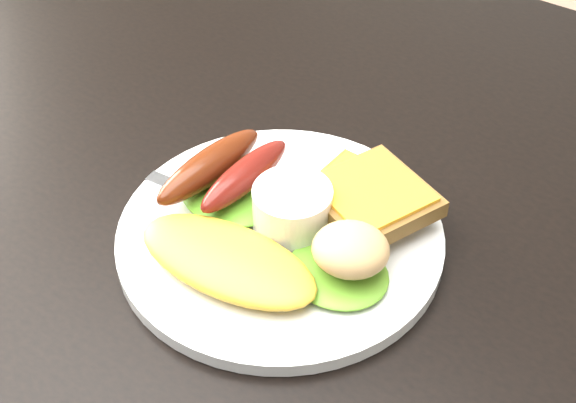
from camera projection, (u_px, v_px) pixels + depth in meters
The scene contains 12 objects.
dining_table at pixel (271, 207), 0.64m from camera, with size 1.20×0.80×0.04m, color black.
plate at pixel (280, 236), 0.58m from camera, with size 0.23×0.23×0.01m, color white.
lettuce_left at pixel (234, 191), 0.60m from camera, with size 0.08×0.08×0.01m, color #5BA21D.
lettuce_right at pixel (338, 272), 0.54m from camera, with size 0.07×0.06×0.01m, color #558D27.
omelette at pixel (227, 260), 0.54m from camera, with size 0.13×0.06×0.02m, color yellow.
sausage_a at pixel (209, 166), 0.59m from camera, with size 0.03×0.11×0.03m, color #60310C.
sausage_b at pixel (245, 175), 0.58m from camera, with size 0.02×0.09×0.02m, color maroon.
ramekin at pixel (292, 208), 0.56m from camera, with size 0.06×0.06×0.03m, color white.
toast_a at pixel (357, 200), 0.59m from camera, with size 0.07×0.07×0.01m, color brown.
toast_b at pixel (371, 198), 0.57m from camera, with size 0.08×0.08×0.01m, color brown.
potato_salad at pixel (351, 249), 0.53m from camera, with size 0.05×0.05×0.03m, color beige.
fork at pixel (228, 209), 0.59m from camera, with size 0.14×0.01×0.00m, color #ADAFB7.
Camera 1 is at (0.27, -0.37, 1.17)m, focal length 50.00 mm.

